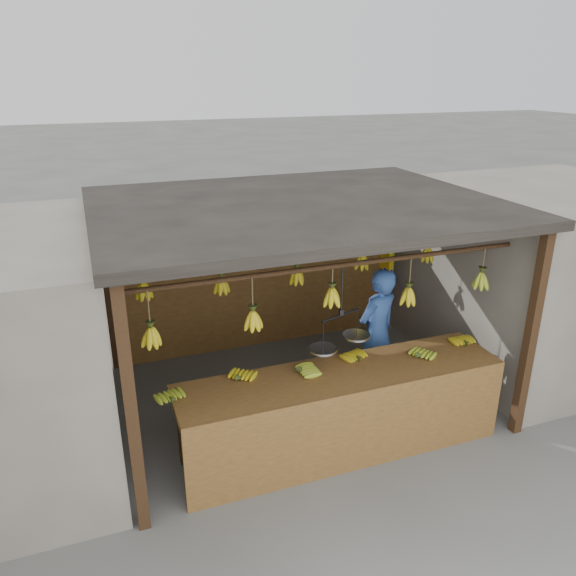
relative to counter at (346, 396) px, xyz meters
name	(u,v)px	position (x,y,z in m)	size (l,w,h in m)	color
ground	(296,395)	(-0.05, 1.22, -0.70)	(80.00, 80.00, 0.00)	#5B5B57
stall	(287,233)	(-0.05, 1.55, 1.27)	(4.30, 3.30, 2.40)	#301D0F
neighbor_right	(545,272)	(3.55, 1.22, 0.45)	(3.00, 3.00, 2.30)	slate
counter	(346,396)	(0.00, 0.00, 0.00)	(3.45, 0.76, 0.96)	brown
hanging_bananas	(297,272)	(-0.06, 1.22, 0.90)	(3.62, 2.23, 0.40)	gold
balance_scale	(340,338)	(0.02, 0.22, 0.53)	(0.71, 0.43, 0.83)	black
vendor	(377,333)	(0.88, 1.00, 0.09)	(0.58, 0.38, 1.59)	#3359A5
bag_bundles	(386,268)	(1.89, 2.57, 0.27)	(0.08, 0.26, 1.17)	#199926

